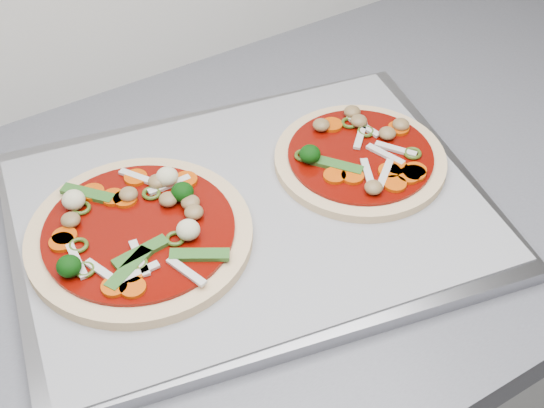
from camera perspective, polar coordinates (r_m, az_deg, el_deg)
baking_tray at (r=0.81m, az=-1.60°, el=-0.76°), size 0.56×0.46×0.02m
parchment at (r=0.81m, az=-1.61°, el=-0.30°), size 0.53×0.43×0.00m
pizza_left at (r=0.78m, az=-9.99°, el=-2.10°), size 0.27×0.27×0.04m
pizza_right at (r=0.86m, az=6.68°, el=3.52°), size 0.21×0.21×0.03m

